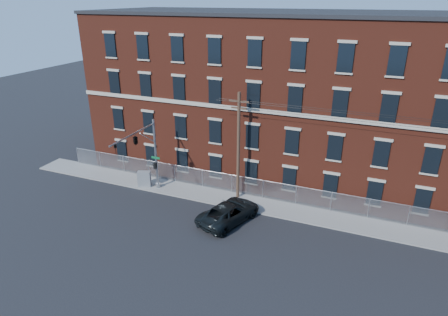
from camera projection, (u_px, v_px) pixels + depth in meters
name	position (u px, v px, depth m)	size (l,w,h in m)	color
ground	(192.00, 223.00, 32.50)	(140.00, 140.00, 0.00)	black
sidewalk	(346.00, 222.00, 32.55)	(65.00, 3.00, 0.12)	gray
mill_building	(367.00, 103.00, 37.05)	(55.30, 14.32, 16.30)	#5F2214
chain_link_fence	(350.00, 204.00, 33.28)	(59.06, 0.06, 1.85)	#A5A8AD
traffic_signal_mast	(141.00, 145.00, 34.37)	(0.90, 6.75, 7.00)	#9EA0A5
utility_pole_near	(238.00, 145.00, 34.51)	(1.80, 0.28, 10.00)	#4F3627
pickup_truck	(229.00, 212.00, 32.51)	(2.77, 6.00, 1.67)	black
utility_cabinet	(144.00, 179.00, 38.30)	(1.25, 0.62, 1.56)	slate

